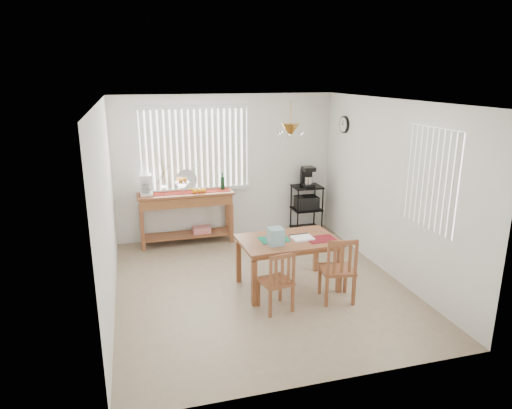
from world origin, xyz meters
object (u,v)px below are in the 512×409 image
object	(u,v)px
cart_items	(307,177)
chair_left	(277,282)
dining_table	(288,245)
sideboard	(187,205)
wire_cart	(307,204)
chair_right	(338,270)

from	to	relation	value
cart_items	chair_left	bearing A→B (deg)	-118.21
cart_items	dining_table	xyz separation A→B (m)	(-1.13, -2.16, -0.44)
sideboard	cart_items	distance (m)	2.30
wire_cart	dining_table	xyz separation A→B (m)	(-1.13, -2.15, 0.10)
chair_right	sideboard	bearing A→B (deg)	121.08
cart_items	dining_table	size ratio (longest dim) A/B	0.27
sideboard	chair_right	size ratio (longest dim) A/B	1.81
sideboard	dining_table	world-z (taller)	sideboard
cart_items	sideboard	bearing A→B (deg)	-179.75
wire_cart	chair_right	size ratio (longest dim) A/B	0.99
dining_table	wire_cart	bearing A→B (deg)	62.34
wire_cart	chair_right	bearing A→B (deg)	-102.95
chair_right	wire_cart	bearing A→B (deg)	77.05
wire_cart	chair_left	world-z (taller)	wire_cart
sideboard	cart_items	size ratio (longest dim) A/B	4.45
dining_table	chair_right	size ratio (longest dim) A/B	1.51
wire_cart	dining_table	distance (m)	2.43
wire_cart	cart_items	size ratio (longest dim) A/B	2.43
wire_cart	chair_right	world-z (taller)	chair_right
chair_right	cart_items	bearing A→B (deg)	77.09
chair_left	chair_right	distance (m)	0.86
sideboard	dining_table	size ratio (longest dim) A/B	1.20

